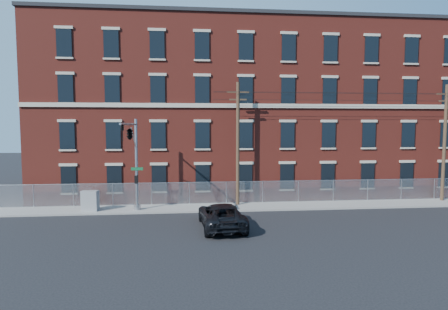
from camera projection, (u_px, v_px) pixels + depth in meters
name	position (u px, v px, depth m)	size (l,w,h in m)	color
ground	(219.00, 225.00, 24.66)	(140.00, 140.00, 0.00)	black
sidewalk	(357.00, 204.00, 30.78)	(65.00, 3.00, 0.12)	gray
mill_building	(321.00, 111.00, 39.00)	(55.30, 14.32, 16.30)	maroon
chain_link_fence	(351.00, 190.00, 31.99)	(59.06, 0.06, 1.85)	#A5A8AD
traffic_signal_mast	(131.00, 143.00, 25.81)	(0.90, 6.75, 7.00)	#9EA0A5
utility_pole_near	(238.00, 141.00, 29.99)	(1.80, 0.28, 10.00)	#463423
utility_pole_mid	(445.00, 141.00, 31.73)	(1.80, 0.28, 10.00)	#463423
overhead_wires	(447.00, 96.00, 31.43)	(40.00, 0.62, 0.62)	black
pickup_truck	(221.00, 215.00, 23.92)	(2.65, 5.74, 1.59)	black
utility_cabinet	(90.00, 201.00, 28.12)	(1.24, 0.62, 1.55)	slate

